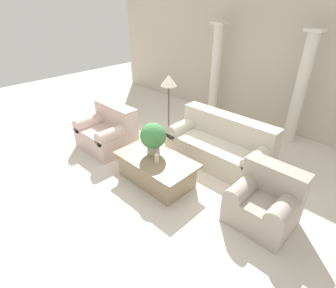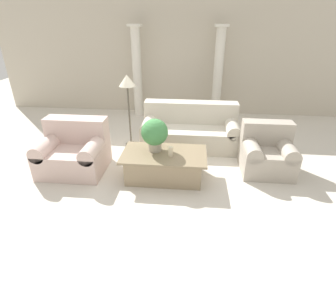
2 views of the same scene
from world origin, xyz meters
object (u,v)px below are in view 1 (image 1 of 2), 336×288
object	(u,v)px
sofa_long	(220,145)
coffee_table	(156,169)
potted_plant	(153,137)
armchair	(265,201)
loveseat	(108,131)
floor_lamp	(169,87)

from	to	relation	value
sofa_long	coffee_table	distance (m)	1.41
sofa_long	potted_plant	size ratio (longest dim) A/B	3.54
sofa_long	potted_plant	distance (m)	1.44
potted_plant	armchair	xyz separation A→B (m)	(1.98, 0.32, -0.43)
loveseat	armchair	distance (m)	3.48
sofa_long	loveseat	size ratio (longest dim) A/B	1.79
loveseat	coffee_table	world-z (taller)	loveseat
coffee_table	potted_plant	bearing A→B (deg)	149.86
floor_lamp	coffee_table	bearing A→B (deg)	-54.31
potted_plant	floor_lamp	world-z (taller)	floor_lamp
armchair	sofa_long	bearing A→B (deg)	146.48
sofa_long	floor_lamp	size ratio (longest dim) A/B	1.31
coffee_table	sofa_long	bearing A→B (deg)	72.91
sofa_long	loveseat	distance (m)	2.39
coffee_table	loveseat	bearing A→B (deg)	175.05
potted_plant	armchair	world-z (taller)	potted_plant
sofa_long	potted_plant	xyz separation A→B (m)	(-0.58, -1.24, 0.43)
sofa_long	coffee_table	xyz separation A→B (m)	(-0.41, -1.34, -0.12)
armchair	potted_plant	bearing A→B (deg)	-170.81
floor_lamp	armchair	size ratio (longest dim) A/B	1.74
sofa_long	floor_lamp	distance (m)	1.58
potted_plant	floor_lamp	xyz separation A→B (m)	(-0.70, 1.10, 0.49)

